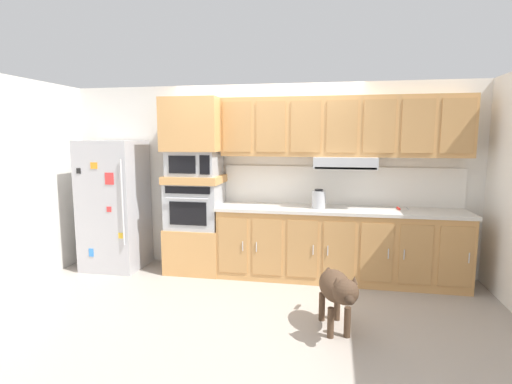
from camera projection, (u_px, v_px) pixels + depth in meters
name	position (u px, v px, depth m)	size (l,w,h in m)	color
ground_plane	(251.00, 296.00, 4.56)	(9.60, 9.60, 0.00)	#9E9389
back_kitchen_wall	(267.00, 178.00, 5.47)	(6.20, 0.12, 2.50)	silver
side_panel_left	(29.00, 182.00, 4.91)	(0.12, 7.10, 2.50)	silver
refrigerator	(114.00, 205.00, 5.48)	(0.76, 0.73, 1.76)	#ADADB2
oven_base_cabinet	(196.00, 248.00, 5.42)	(0.74, 0.62, 0.60)	tan
built_in_oven	(195.00, 205.00, 5.34)	(0.70, 0.62, 0.60)	#A8AAAF
appliance_mid_shelf	(195.00, 179.00, 5.29)	(0.74, 0.62, 0.10)	tan
microwave	(195.00, 163.00, 5.26)	(0.64, 0.54, 0.32)	#A8AAAF
appliance_upper_cabinet	(194.00, 125.00, 5.19)	(0.74, 0.62, 0.68)	tan
lower_cabinet_run	(338.00, 246.00, 5.05)	(3.04, 0.63, 0.88)	tan
countertop_slab	(339.00, 210.00, 4.99)	(3.08, 0.64, 0.04)	beige
backsplash_panel	(340.00, 186.00, 5.23)	(3.08, 0.02, 0.50)	white
upper_cabinet_with_hood	(342.00, 129.00, 4.97)	(3.04, 0.48, 0.88)	tan
screwdriver	(399.00, 208.00, 4.90)	(0.14, 0.12, 0.03)	red
electric_kettle	(319.00, 199.00, 4.97)	(0.17, 0.17, 0.24)	#A8AAAF
dog	(337.00, 289.00, 3.66)	(0.39, 0.90, 0.63)	#473323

